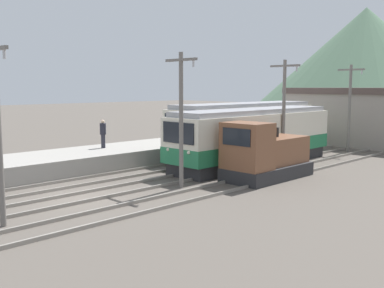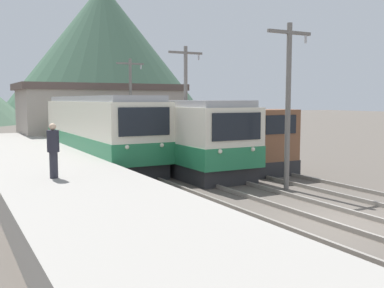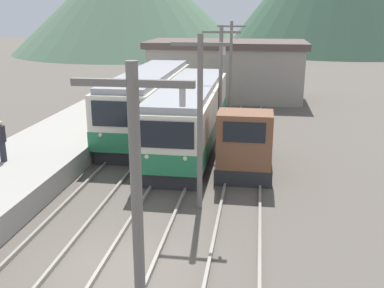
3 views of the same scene
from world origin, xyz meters
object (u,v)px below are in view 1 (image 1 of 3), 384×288
commuter_train_left (245,131)px  person_on_platform (103,133)px  catenary_mast_far (284,108)px  catenary_mast_mid (181,114)px  shunting_locomotive (264,156)px  commuter_train_center (254,139)px  catenary_mast_distant (350,104)px

commuter_train_left → person_on_platform: bearing=-115.2°
catenary_mast_far → catenary_mast_mid: bearing=-90.0°
shunting_locomotive → catenary_mast_far: (-1.49, 3.89, 2.25)m
commuter_train_left → person_on_platform: 9.73m
catenary_mast_mid → commuter_train_left: bearing=113.1°
commuter_train_center → person_on_platform: size_ratio=7.21×
commuter_train_left → catenary_mast_distant: size_ratio=2.03×
catenary_mast_far → catenary_mast_distant: (0.00, 8.34, 0.00)m
commuter_train_left → catenary_mast_mid: (4.31, -10.11, 1.77)m
catenary_mast_mid → catenary_mast_far: same height
shunting_locomotive → catenary_mast_mid: (-1.49, -4.45, 2.25)m
catenary_mast_mid → catenary_mast_distant: size_ratio=1.00×
shunting_locomotive → catenary_mast_far: size_ratio=0.81×
commuter_train_left → commuter_train_center: (2.80, -2.63, -0.09)m
catenary_mast_distant → person_on_platform: bearing=-118.8°
catenary_mast_mid → catenary_mast_distant: bearing=90.0°
catenary_mast_mid → person_on_platform: 8.70m
catenary_mast_mid → person_on_platform: bearing=171.2°
shunting_locomotive → person_on_platform: (-9.95, -3.15, 0.70)m
commuter_train_left → person_on_platform: (-4.15, -8.80, 0.22)m
shunting_locomotive → catenary_mast_distant: 12.52m
commuter_train_center → catenary_mast_distant: (1.51, 9.20, 1.86)m
commuter_train_center → catenary_mast_far: bearing=29.7°
catenary_mast_mid → catenary_mast_far: (0.00, 8.34, 0.00)m
catenary_mast_far → catenary_mast_distant: size_ratio=1.00×
commuter_train_center → shunting_locomotive: bearing=-45.2°
shunting_locomotive → catenary_mast_distant: catenary_mast_distant is taller
commuter_train_center → catenary_mast_mid: catenary_mast_mid is taller
catenary_mast_distant → catenary_mast_far: bearing=-90.0°
commuter_train_center → catenary_mast_distant: size_ratio=2.01×
commuter_train_center → catenary_mast_distant: bearing=80.7°
commuter_train_center → person_on_platform: (-6.95, -6.17, 0.31)m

